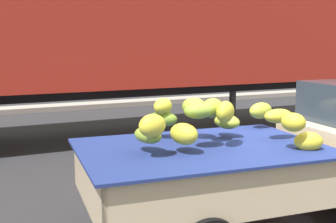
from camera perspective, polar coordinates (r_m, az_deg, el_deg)
ground at (r=5.69m, az=14.22°, el=-13.95°), size 220.00×220.00×0.00m
curb_strip at (r=14.92m, az=-11.43°, el=0.75°), size 80.00×0.80×0.16m
pickup_truck at (r=5.73m, az=21.57°, el=-4.79°), size 4.83×2.14×1.70m
semi_trailer at (r=10.01m, az=-7.72°, el=10.97°), size 12.01×2.71×3.95m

